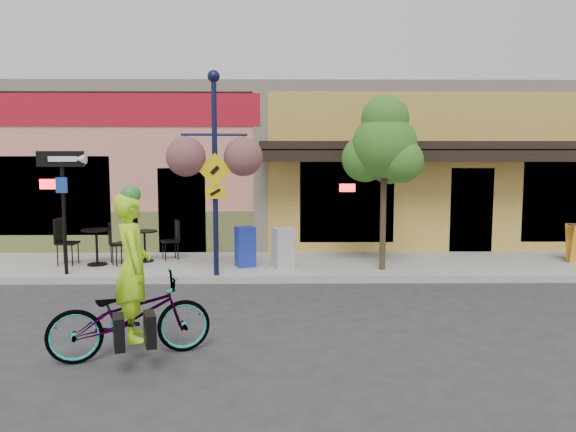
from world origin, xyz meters
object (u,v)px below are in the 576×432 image
object	(u,v)px
lamp_post	(215,174)
building	(295,167)
one_way_sign	(64,213)
newspaper_box_grey	(283,248)
street_tree	(384,183)
cyclist_rider	(133,286)
bicycle	(130,316)
newspaper_box_blue	(245,247)

from	to	relation	value
lamp_post	building	bearing A→B (deg)	68.61
one_way_sign	newspaper_box_grey	size ratio (longest dim) A/B	2.90
street_tree	cyclist_rider	bearing A→B (deg)	-130.48
bicycle	cyclist_rider	bearing A→B (deg)	-109.01
lamp_post	one_way_sign	distance (m)	3.26
cyclist_rider	bicycle	bearing A→B (deg)	70.99
one_way_sign	newspaper_box_grey	world-z (taller)	one_way_sign
building	lamp_post	size ratio (longest dim) A/B	4.35
cyclist_rider	street_tree	distance (m)	6.46
newspaper_box_grey	lamp_post	bearing A→B (deg)	-175.02
building	lamp_post	world-z (taller)	building
cyclist_rider	street_tree	bearing A→B (deg)	-59.50
newspaper_box_blue	newspaper_box_grey	bearing A→B (deg)	-31.28
building	newspaper_box_grey	world-z (taller)	building
one_way_sign	newspaper_box_blue	world-z (taller)	one_way_sign
bicycle	one_way_sign	world-z (taller)	one_way_sign
building	one_way_sign	size ratio (longest dim) A/B	7.10
building	newspaper_box_blue	world-z (taller)	building
bicycle	newspaper_box_blue	size ratio (longest dim) A/B	2.32
building	street_tree	world-z (taller)	building
one_way_sign	newspaper_box_grey	distance (m)	4.66
bicycle	street_tree	xyz separation A→B (m)	(4.18, 4.84, 1.50)
bicycle	one_way_sign	distance (m)	5.20
newspaper_box_grey	street_tree	size ratio (longest dim) A/B	0.23
building	cyclist_rider	size ratio (longest dim) A/B	9.55
one_way_sign	newspaper_box_grey	xyz separation A→B (m)	(4.54, 0.57, -0.84)
bicycle	lamp_post	distance (m)	4.68
bicycle	street_tree	distance (m)	6.57
one_way_sign	street_tree	bearing A→B (deg)	3.68
lamp_post	one_way_sign	world-z (taller)	lamp_post
building	newspaper_box_blue	bearing A→B (deg)	-102.18
newspaper_box_blue	street_tree	world-z (taller)	street_tree
bicycle	newspaper_box_grey	world-z (taller)	bicycle
newspaper_box_grey	cyclist_rider	bearing A→B (deg)	-133.88
cyclist_rider	newspaper_box_blue	bearing A→B (deg)	-31.28
one_way_sign	newspaper_box_blue	bearing A→B (deg)	11.77
street_tree	building	bearing A→B (deg)	105.18
newspaper_box_blue	newspaper_box_grey	size ratio (longest dim) A/B	1.01
newspaper_box_grey	street_tree	world-z (taller)	street_tree
lamp_post	newspaper_box_blue	bearing A→B (deg)	52.01
lamp_post	newspaper_box_blue	distance (m)	1.95
lamp_post	newspaper_box_blue	world-z (taller)	lamp_post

